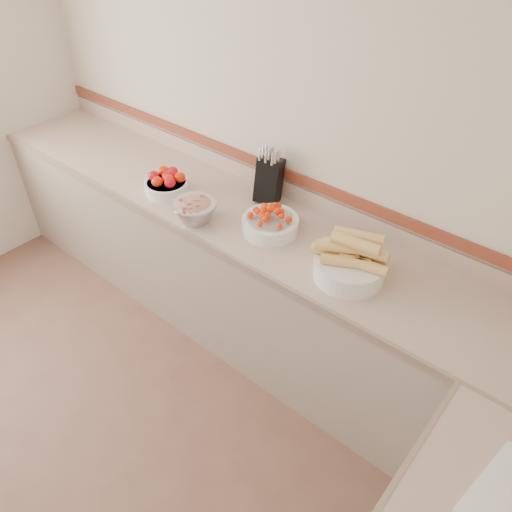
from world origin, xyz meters
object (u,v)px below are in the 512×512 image
Objects in this scene: cherry_tomato_bowl at (270,222)px; corn_bowl at (350,262)px; rhubarb_bowl at (195,210)px; knife_block at (269,179)px; tomato_bowl at (167,183)px.

corn_bowl reaches higher than cherry_tomato_bowl.
cherry_tomato_bowl is 1.22× the size of rhubarb_bowl.
knife_block is 1.26× the size of tomato_bowl.
cherry_tomato_bowl reaches higher than rhubarb_bowl.
tomato_bowl is at bearing 162.72° from rhubarb_bowl.
knife_block is at bearing 68.19° from rhubarb_bowl.
corn_bowl reaches higher than tomato_bowl.
tomato_bowl is 1.24m from corn_bowl.
tomato_bowl is 0.36m from rhubarb_bowl.
tomato_bowl is 0.86× the size of cherry_tomato_bowl.
knife_block is at bearing 158.06° from corn_bowl.
corn_bowl is at bearing -5.59° from cherry_tomato_bowl.
knife_block reaches higher than cherry_tomato_bowl.
tomato_bowl is 0.72m from cherry_tomato_bowl.
knife_block is 0.61m from tomato_bowl.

